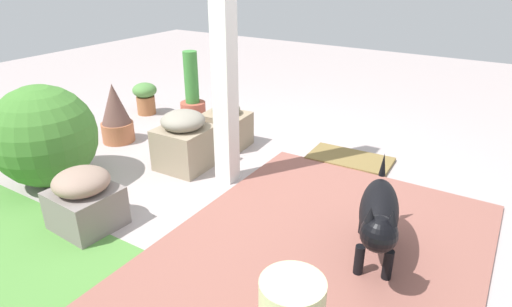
% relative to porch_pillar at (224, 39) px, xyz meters
% --- Properties ---
extents(ground_plane, '(12.00, 12.00, 0.00)m').
position_rel_porch_pillar_xyz_m(ground_plane, '(-0.17, 0.03, -1.11)').
color(ground_plane, '#AC9E9D').
extents(brick_path, '(1.80, 2.40, 0.02)m').
position_rel_porch_pillar_xyz_m(brick_path, '(-1.03, 0.53, -1.10)').
color(brick_path, '#91574C').
rests_on(brick_path, ground).
extents(porch_pillar, '(0.14, 0.14, 2.22)m').
position_rel_porch_pillar_xyz_m(porch_pillar, '(0.00, 0.00, 0.00)').
color(porch_pillar, white).
rests_on(porch_pillar, ground).
extents(stone_planter_nearest, '(0.43, 0.35, 0.42)m').
position_rel_porch_pillar_xyz_m(stone_planter_nearest, '(0.42, -0.58, -0.92)').
color(stone_planter_nearest, gray).
rests_on(stone_planter_nearest, ground).
extents(stone_planter_near, '(0.42, 0.43, 0.50)m').
position_rel_porch_pillar_xyz_m(stone_planter_near, '(0.44, 0.00, -0.87)').
color(stone_planter_near, gray).
rests_on(stone_planter_near, ground).
extents(stone_planter_far, '(0.42, 0.40, 0.41)m').
position_rel_porch_pillar_xyz_m(stone_planter_far, '(0.40, 1.03, -0.91)').
color(stone_planter_far, gray).
rests_on(stone_planter_far, ground).
extents(round_shrub, '(0.78, 0.78, 0.78)m').
position_rel_porch_pillar_xyz_m(round_shrub, '(1.15, 0.77, -0.72)').
color(round_shrub, '#427D2F').
rests_on(round_shrub, ground).
extents(terracotta_pot_broad, '(0.27, 0.27, 0.36)m').
position_rel_porch_pillar_xyz_m(terracotta_pot_broad, '(1.73, -0.83, -0.91)').
color(terracotta_pot_broad, '#9D603A').
rests_on(terracotta_pot_broad, ground).
extents(terracotta_pot_spiky, '(0.30, 0.30, 0.57)m').
position_rel_porch_pillar_xyz_m(terracotta_pot_spiky, '(1.37, -0.09, -0.84)').
color(terracotta_pot_spiky, '#AF6341').
rests_on(terracotta_pot_spiky, ground).
extents(terracotta_pot_tall, '(0.27, 0.27, 0.77)m').
position_rel_porch_pillar_xyz_m(terracotta_pot_tall, '(1.08, -0.89, -0.84)').
color(terracotta_pot_tall, '#A94E3D').
rests_on(terracotta_pot_tall, ground).
extents(dog, '(0.39, 0.80, 0.55)m').
position_rel_porch_pillar_xyz_m(dog, '(-1.32, 0.40, -0.79)').
color(dog, black).
rests_on(dog, ground).
extents(doormat, '(0.73, 0.41, 0.03)m').
position_rel_porch_pillar_xyz_m(doormat, '(-0.71, -0.86, -1.10)').
color(doormat, olive).
rests_on(doormat, ground).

